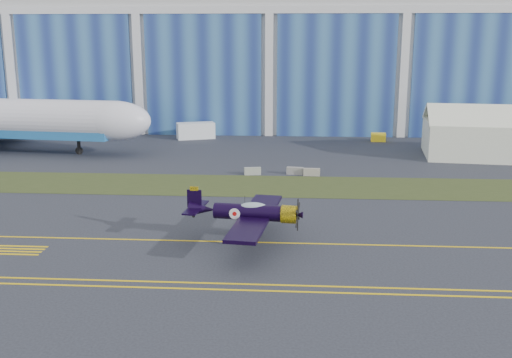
# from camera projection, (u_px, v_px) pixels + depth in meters

# --- Properties ---
(ground) EXTENTS (260.00, 260.00, 0.00)m
(ground) POSITION_uv_depth(u_px,v_px,m) (243.00, 223.00, 53.65)
(ground) COLOR #2E313B
(ground) RESTS_ON ground
(grass_median) EXTENTS (260.00, 10.00, 0.02)m
(grass_median) POSITION_uv_depth(u_px,v_px,m) (254.00, 186.00, 67.23)
(grass_median) COLOR #475128
(grass_median) RESTS_ON ground
(hangar) EXTENTS (220.00, 45.70, 30.00)m
(hangar) POSITION_uv_depth(u_px,v_px,m) (274.00, 44.00, 119.87)
(hangar) COLOR silver
(hangar) RESTS_ON ground
(taxiway_centreline) EXTENTS (200.00, 0.20, 0.02)m
(taxiway_centreline) POSITION_uv_depth(u_px,v_px,m) (238.00, 242.00, 48.79)
(taxiway_centreline) COLOR yellow
(taxiway_centreline) RESTS_ON ground
(edge_line_near) EXTENTS (80.00, 0.20, 0.02)m
(edge_line_near) POSITION_uv_depth(u_px,v_px,m) (224.00, 290.00, 39.57)
(edge_line_near) COLOR yellow
(edge_line_near) RESTS_ON ground
(edge_line_far) EXTENTS (80.00, 0.20, 0.02)m
(edge_line_far) POSITION_uv_depth(u_px,v_px,m) (226.00, 284.00, 40.54)
(edge_line_far) COLOR yellow
(edge_line_far) RESTS_ON ground
(hold_short_ladder) EXTENTS (6.00, 2.40, 0.02)m
(hold_short_ladder) POSITION_uv_depth(u_px,v_px,m) (6.00, 250.00, 46.96)
(hold_short_ladder) COLOR yellow
(hold_short_ladder) RESTS_ON ground
(warbird) EXTENTS (11.98, 13.90, 3.78)m
(warbird) POSITION_uv_depth(u_px,v_px,m) (248.00, 212.00, 47.96)
(warbird) COLOR black
(warbird) RESTS_ON ground
(tent) EXTENTS (17.03, 13.31, 7.35)m
(tent) POSITION_uv_depth(u_px,v_px,m) (484.00, 130.00, 82.90)
(tent) COLOR white
(tent) RESTS_ON ground
(shipping_container) EXTENTS (6.52, 4.33, 2.62)m
(shipping_container) POSITION_uv_depth(u_px,v_px,m) (196.00, 131.00, 98.13)
(shipping_container) COLOR white
(shipping_container) RESTS_ON ground
(tug) EXTENTS (2.39, 1.60, 1.34)m
(tug) POSITION_uv_depth(u_px,v_px,m) (378.00, 137.00, 95.68)
(tug) COLOR yellow
(tug) RESTS_ON ground
(barrier_a) EXTENTS (2.07, 0.92, 0.90)m
(barrier_a) POSITION_uv_depth(u_px,v_px,m) (253.00, 171.00, 72.50)
(barrier_a) COLOR #939A91
(barrier_a) RESTS_ON ground
(barrier_b) EXTENTS (2.07, 0.92, 0.90)m
(barrier_b) POSITION_uv_depth(u_px,v_px,m) (295.00, 171.00, 72.68)
(barrier_b) COLOR gray
(barrier_b) RESTS_ON ground
(barrier_c) EXTENTS (2.02, 0.66, 0.90)m
(barrier_c) POSITION_uv_depth(u_px,v_px,m) (312.00, 172.00, 71.99)
(barrier_c) COLOR gray
(barrier_c) RESTS_ON ground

